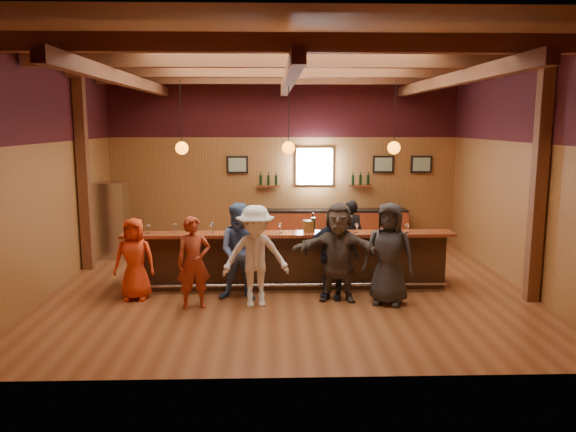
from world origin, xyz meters
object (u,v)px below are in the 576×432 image
at_px(back_bar_cabinet, 330,227).
at_px(ice_bucket, 308,226).
at_px(customer_navy, 331,254).
at_px(bottle_a, 313,224).
at_px(customer_dark, 389,254).
at_px(stainless_fridge, 112,220).
at_px(customer_white, 256,256).
at_px(customer_orange, 135,259).
at_px(customer_denim, 242,252).
at_px(bar_counter, 289,259).
at_px(customer_brown, 338,252).
at_px(customer_redvest, 194,262).
at_px(bartender, 350,235).

bearing_deg(back_bar_cabinet, ice_bucket, -102.12).
relative_size(customer_navy, bottle_a, 4.53).
xyz_separation_m(customer_dark, bottle_a, (-1.26, 1.02, 0.35)).
height_order(back_bar_cabinet, customer_navy, customer_navy).
height_order(back_bar_cabinet, stainless_fridge, stainless_fridge).
distance_m(back_bar_cabinet, customer_white, 5.21).
distance_m(customer_orange, bottle_a, 3.36).
relative_size(stainless_fridge, customer_denim, 1.02).
xyz_separation_m(bar_counter, customer_navy, (0.73, -0.92, 0.30)).
bearing_deg(customer_navy, back_bar_cabinet, 98.46).
xyz_separation_m(back_bar_cabinet, customer_white, (-1.81, -4.87, 0.41)).
xyz_separation_m(ice_bucket, bottle_a, (0.09, 0.03, 0.03)).
bearing_deg(customer_white, customer_denim, 118.51).
distance_m(customer_brown, bottle_a, 0.96).
bearing_deg(customer_navy, bottle_a, 126.58).
distance_m(bar_counter, customer_navy, 1.22).
distance_m(bar_counter, customer_denim, 1.33).
relative_size(customer_denim, customer_navy, 1.07).
distance_m(customer_redvest, ice_bucket, 2.35).
height_order(customer_white, customer_brown, customer_brown).
xyz_separation_m(bartender, bottle_a, (-0.91, -1.32, 0.48)).
bearing_deg(customer_dark, bottle_a, 162.30).
bearing_deg(customer_white, customer_dark, -5.29).
bearing_deg(customer_orange, bar_counter, 17.91).
bearing_deg(customer_white, customer_brown, 4.03).
xyz_separation_m(customer_brown, customer_dark, (0.86, -0.23, 0.02)).
bearing_deg(bar_counter, customer_orange, -163.17).
distance_m(customer_redvest, bartender, 3.90).
height_order(stainless_fridge, customer_redvest, stainless_fridge).
relative_size(customer_orange, customer_redvest, 0.93).
height_order(customer_redvest, ice_bucket, customer_redvest).
xyz_separation_m(customer_denim, bottle_a, (1.33, 0.68, 0.37)).
relative_size(stainless_fridge, customer_redvest, 1.13).
bearing_deg(stainless_fridge, customer_white, -47.03).
height_order(customer_dark, bartender, customer_dark).
distance_m(customer_denim, bartender, 3.01).
relative_size(customer_orange, customer_denim, 0.85).
bearing_deg(customer_dark, bar_counter, 164.90).
distance_m(customer_brown, customer_dark, 0.89).
height_order(stainless_fridge, customer_brown, stainless_fridge).
height_order(customer_orange, customer_navy, customer_navy).
xyz_separation_m(customer_dark, bartender, (-0.35, 2.34, -0.14)).
xyz_separation_m(bar_counter, back_bar_cabinet, (1.18, 3.57, -0.05)).
distance_m(bar_counter, customer_brown, 1.39).
bearing_deg(ice_bucket, customer_orange, -169.65).
bearing_deg(bottle_a, customer_brown, -63.61).
bearing_deg(ice_bucket, customer_redvest, -151.93).
relative_size(bar_counter, customer_brown, 3.54).
relative_size(bartender, ice_bucket, 6.95).
xyz_separation_m(customer_white, customer_dark, (2.33, 0.04, 0.02)).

